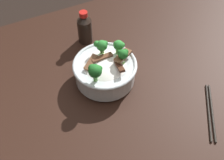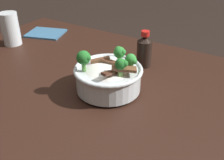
# 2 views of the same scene
# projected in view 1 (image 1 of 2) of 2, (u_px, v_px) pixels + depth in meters

# --- Properties ---
(dining_table) EXTENTS (1.44, 0.91, 0.80)m
(dining_table) POSITION_uv_depth(u_px,v_px,m) (107.00, 104.00, 1.07)
(dining_table) COLOR black
(dining_table) RESTS_ON ground
(rice_bowl) EXTENTS (0.21, 0.21, 0.14)m
(rice_bowl) POSITION_uv_depth(u_px,v_px,m) (105.00, 69.00, 0.93)
(rice_bowl) COLOR silver
(rice_bowl) RESTS_ON dining_table
(chopsticks_pair) EXTENTS (0.13, 0.19, 0.01)m
(chopsticks_pair) POSITION_uv_depth(u_px,v_px,m) (210.00, 112.00, 0.89)
(chopsticks_pair) COLOR #28231E
(chopsticks_pair) RESTS_ON dining_table
(soy_sauce_bottle) EXTENTS (0.05, 0.05, 0.13)m
(soy_sauce_bottle) POSITION_uv_depth(u_px,v_px,m) (85.00, 29.00, 1.06)
(soy_sauce_bottle) COLOR black
(soy_sauce_bottle) RESTS_ON dining_table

